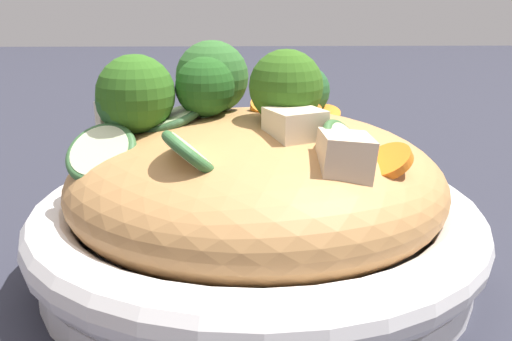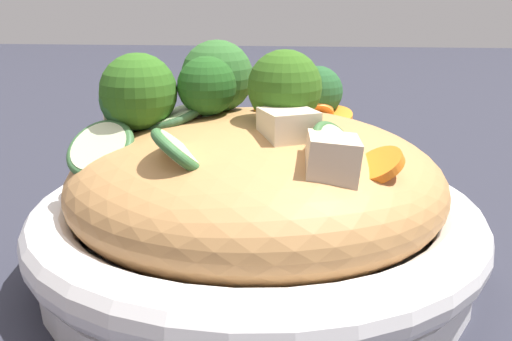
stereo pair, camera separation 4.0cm
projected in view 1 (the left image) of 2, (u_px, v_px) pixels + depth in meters
name	position (u px, v px, depth m)	size (l,w,h in m)	color
ground_plane	(256.00, 271.00, 0.42)	(3.00, 3.00, 0.00)	#282934
serving_bowl	(256.00, 233.00, 0.41)	(0.30, 0.30, 0.05)	white
noodle_heap	(256.00, 183.00, 0.40)	(0.24, 0.24, 0.09)	#B37F49
broccoli_florets	(208.00, 91.00, 0.40)	(0.17, 0.15, 0.07)	#92B970
carrot_coins	(310.00, 121.00, 0.41)	(0.09, 0.17, 0.03)	orange
zucchini_slices	(183.00, 143.00, 0.36)	(0.19, 0.12, 0.04)	beige
chicken_chunks	(223.00, 132.00, 0.37)	(0.17, 0.12, 0.04)	beige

